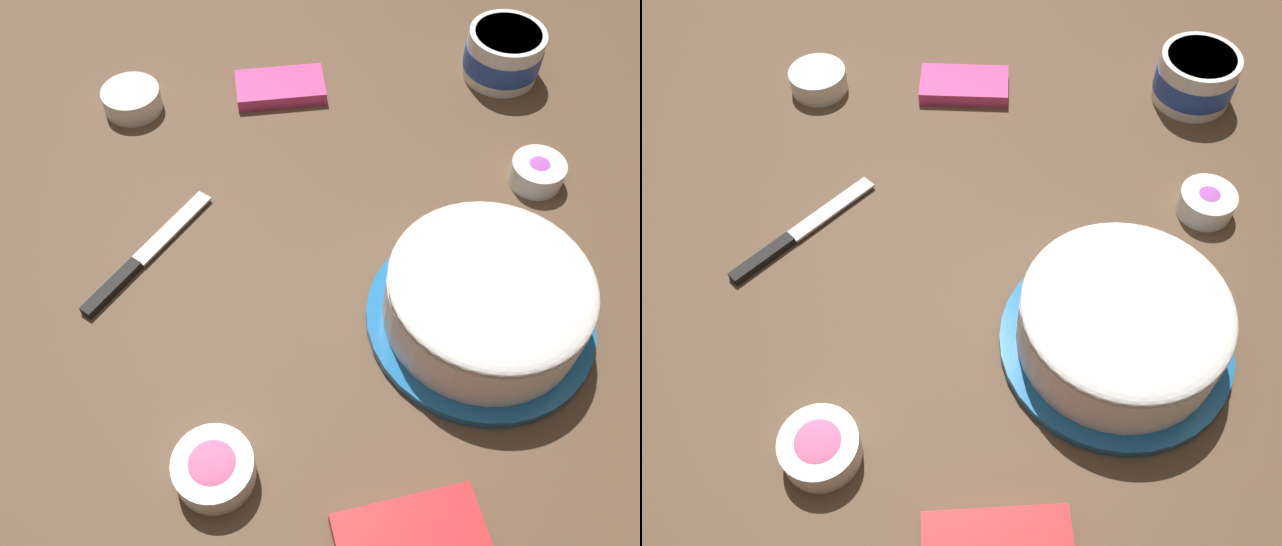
% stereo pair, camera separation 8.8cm
% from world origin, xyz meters
% --- Properties ---
extents(ground_plane, '(1.54, 1.54, 0.00)m').
position_xyz_m(ground_plane, '(0.00, 0.00, 0.00)').
color(ground_plane, brown).
extents(frosted_cake, '(0.28, 0.28, 0.11)m').
position_xyz_m(frosted_cake, '(0.31, -0.06, 0.05)').
color(frosted_cake, '#1E6BB2').
rests_on(frosted_cake, ground_plane).
extents(frosting_tub, '(0.12, 0.12, 0.08)m').
position_xyz_m(frosting_tub, '(0.37, 0.42, 0.04)').
color(frosting_tub, white).
rests_on(frosting_tub, ground_plane).
extents(spreading_knife, '(0.13, 0.21, 0.01)m').
position_xyz_m(spreading_knife, '(-0.13, 0.00, 0.01)').
color(spreading_knife, silver).
rests_on(spreading_knife, ground_plane).
extents(sprinkle_bowl_rainbow, '(0.08, 0.08, 0.04)m').
position_xyz_m(sprinkle_bowl_rainbow, '(0.40, 0.19, 0.02)').
color(sprinkle_bowl_rainbow, white).
rests_on(sprinkle_bowl_rainbow, ground_plane).
extents(sprinkle_bowl_pink, '(0.09, 0.09, 0.04)m').
position_xyz_m(sprinkle_bowl_pink, '(0.01, -0.27, 0.02)').
color(sprinkle_bowl_pink, white).
rests_on(sprinkle_bowl_pink, ground_plane).
extents(sprinkle_bowl_blue, '(0.09, 0.09, 0.04)m').
position_xyz_m(sprinkle_bowl_blue, '(-0.20, 0.30, 0.02)').
color(sprinkle_bowl_blue, white).
rests_on(sprinkle_bowl_blue, ground_plane).
extents(candy_box_lower, '(0.15, 0.10, 0.02)m').
position_xyz_m(candy_box_lower, '(0.02, 0.35, 0.01)').
color(candy_box_lower, '#E53D8E').
rests_on(candy_box_lower, ground_plane).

